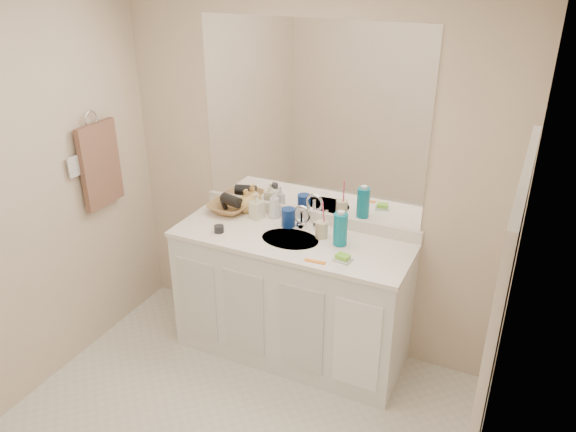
# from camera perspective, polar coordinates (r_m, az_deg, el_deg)

# --- Properties ---
(wall_back) EXTENTS (2.60, 0.02, 2.40)m
(wall_back) POSITION_cam_1_polar(r_m,az_deg,el_deg) (3.61, 2.21, 4.16)
(wall_back) COLOR beige
(wall_back) RESTS_ON floor
(wall_right) EXTENTS (0.02, 2.60, 2.40)m
(wall_right) POSITION_cam_1_polar(r_m,az_deg,el_deg) (2.22, 20.50, -12.48)
(wall_right) COLOR beige
(wall_right) RESTS_ON floor
(vanity_cabinet) EXTENTS (1.50, 0.55, 0.85)m
(vanity_cabinet) POSITION_cam_1_polar(r_m,az_deg,el_deg) (3.74, 0.33, -8.37)
(vanity_cabinet) COLOR white
(vanity_cabinet) RESTS_ON floor
(countertop) EXTENTS (1.52, 0.57, 0.03)m
(countertop) POSITION_cam_1_polar(r_m,az_deg,el_deg) (3.52, 0.35, -2.41)
(countertop) COLOR white
(countertop) RESTS_ON vanity_cabinet
(backsplash) EXTENTS (1.52, 0.03, 0.08)m
(backsplash) POSITION_cam_1_polar(r_m,az_deg,el_deg) (3.71, 2.04, 0.04)
(backsplash) COLOR white
(backsplash) RESTS_ON countertop
(sink_basin) EXTENTS (0.37, 0.37, 0.02)m
(sink_basin) POSITION_cam_1_polar(r_m,az_deg,el_deg) (3.50, 0.21, -2.50)
(sink_basin) COLOR beige
(sink_basin) RESTS_ON countertop
(faucet) EXTENTS (0.02, 0.02, 0.11)m
(faucet) POSITION_cam_1_polar(r_m,az_deg,el_deg) (3.62, 1.42, -0.35)
(faucet) COLOR silver
(faucet) RESTS_ON countertop
(mirror) EXTENTS (1.48, 0.01, 1.20)m
(mirror) POSITION_cam_1_polar(r_m,az_deg,el_deg) (3.49, 2.27, 9.64)
(mirror) COLOR white
(mirror) RESTS_ON wall_back
(blue_mug) EXTENTS (0.10, 0.10, 0.12)m
(blue_mug) POSITION_cam_1_polar(r_m,az_deg,el_deg) (3.63, 0.04, -0.15)
(blue_mug) COLOR navy
(blue_mug) RESTS_ON countertop
(tan_cup) EXTENTS (0.08, 0.08, 0.11)m
(tan_cup) POSITION_cam_1_polar(r_m,az_deg,el_deg) (3.50, 3.44, -1.39)
(tan_cup) COLOR beige
(tan_cup) RESTS_ON countertop
(toothbrush) EXTENTS (0.02, 0.04, 0.19)m
(toothbrush) POSITION_cam_1_polar(r_m,az_deg,el_deg) (3.45, 3.64, 0.02)
(toothbrush) COLOR #EA3D61
(toothbrush) RESTS_ON tan_cup
(mouthwash_bottle) EXTENTS (0.10, 0.10, 0.20)m
(mouthwash_bottle) POSITION_cam_1_polar(r_m,az_deg,el_deg) (3.40, 5.34, -1.36)
(mouthwash_bottle) COLOR #0B778F
(mouthwash_bottle) RESTS_ON countertop
(soap_dish) EXTENTS (0.11, 0.10, 0.01)m
(soap_dish) POSITION_cam_1_polar(r_m,az_deg,el_deg) (3.27, 5.57, -4.43)
(soap_dish) COLOR silver
(soap_dish) RESTS_ON countertop
(green_soap) EXTENTS (0.08, 0.07, 0.03)m
(green_soap) POSITION_cam_1_polar(r_m,az_deg,el_deg) (3.26, 5.59, -4.14)
(green_soap) COLOR #7DD133
(green_soap) RESTS_ON soap_dish
(orange_comb) EXTENTS (0.13, 0.03, 0.01)m
(orange_comb) POSITION_cam_1_polar(r_m,az_deg,el_deg) (3.25, 2.76, -4.65)
(orange_comb) COLOR orange
(orange_comb) RESTS_ON countertop
(dark_jar) EXTENTS (0.07, 0.07, 0.04)m
(dark_jar) POSITION_cam_1_polar(r_m,az_deg,el_deg) (3.59, -7.02, -1.31)
(dark_jar) COLOR black
(dark_jar) RESTS_ON countertop
(soap_bottle_white) EXTENTS (0.10, 0.10, 0.19)m
(soap_bottle_white) POSITION_cam_1_polar(r_m,az_deg,el_deg) (3.73, -1.38, 1.22)
(soap_bottle_white) COLOR silver
(soap_bottle_white) RESTS_ON countertop
(soap_bottle_cream) EXTENTS (0.10, 0.10, 0.18)m
(soap_bottle_cream) POSITION_cam_1_polar(r_m,az_deg,el_deg) (3.74, -3.19, 1.05)
(soap_bottle_cream) COLOR beige
(soap_bottle_cream) RESTS_ON countertop
(soap_bottle_yellow) EXTENTS (0.14, 0.14, 0.16)m
(soap_bottle_yellow) POSITION_cam_1_polar(r_m,az_deg,el_deg) (3.84, -4.24, 1.57)
(soap_bottle_yellow) COLOR #DDA856
(soap_bottle_yellow) RESTS_ON countertop
(wicker_basket) EXTENTS (0.28, 0.28, 0.07)m
(wicker_basket) POSITION_cam_1_polar(r_m,az_deg,el_deg) (3.86, -6.00, 0.88)
(wicker_basket) COLOR olive
(wicker_basket) RESTS_ON countertop
(hair_dryer) EXTENTS (0.16, 0.11, 0.07)m
(hair_dryer) POSITION_cam_1_polar(r_m,az_deg,el_deg) (3.83, -5.78, 1.60)
(hair_dryer) COLOR black
(hair_dryer) RESTS_ON wicker_basket
(towel_ring) EXTENTS (0.01, 0.11, 0.11)m
(towel_ring) POSITION_cam_1_polar(r_m,az_deg,el_deg) (3.77, -19.39, 9.27)
(towel_ring) COLOR silver
(towel_ring) RESTS_ON wall_left
(hand_towel) EXTENTS (0.04, 0.32, 0.55)m
(hand_towel) POSITION_cam_1_polar(r_m,az_deg,el_deg) (3.84, -18.53, 4.96)
(hand_towel) COLOR brown
(hand_towel) RESTS_ON towel_ring
(switch_plate) EXTENTS (0.01, 0.08, 0.13)m
(switch_plate) POSITION_cam_1_polar(r_m,az_deg,el_deg) (3.71, -20.95, 4.69)
(switch_plate) COLOR silver
(switch_plate) RESTS_ON wall_left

